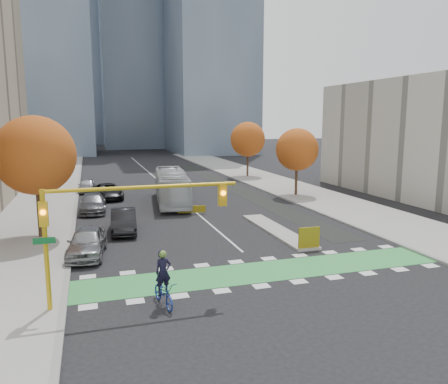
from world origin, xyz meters
TOP-DOWN VIEW (x-y plane):
  - ground at (0.00, 0.00)m, footprint 300.00×300.00m
  - sidewalk_west at (-13.50, 20.00)m, footprint 7.00×120.00m
  - sidewalk_east at (13.50, 20.00)m, footprint 7.00×120.00m
  - curb_west at (-10.00, 20.00)m, footprint 0.30×120.00m
  - curb_east at (10.00, 20.00)m, footprint 0.30×120.00m
  - bike_crossing at (0.00, 1.50)m, footprint 20.00×3.00m
  - centre_line at (0.00, 40.00)m, footprint 0.15×70.00m
  - bike_lane_paint at (7.50, 30.00)m, footprint 2.50×50.00m
  - median_island at (4.00, 9.00)m, footprint 1.60×10.00m
  - hazard_board at (4.00, 4.20)m, footprint 1.40×0.12m
  - tower_ne at (20.00, 85.00)m, footprint 18.00×24.00m
  - tower_far at (-4.00, 140.00)m, footprint 26.00×26.00m
  - tree_west at (-12.00, 12.00)m, footprint 5.20×5.20m
  - tree_east_near at (12.00, 22.00)m, footprint 4.40×4.40m
  - tree_east_far at (12.50, 38.00)m, footprint 4.80×4.80m
  - traffic_signal_west at (-7.93, -0.51)m, footprint 8.53×0.56m
  - cyclist at (-5.86, -1.21)m, footprint 1.12×2.24m
  - bus at (-1.20, 21.87)m, footprint 4.03×11.78m
  - parked_car_a at (-9.00, 7.06)m, footprint 2.62×5.22m
  - parked_car_b at (-6.50, 12.06)m, footprint 2.07×5.05m
  - parked_car_c at (-8.52, 19.89)m, footprint 2.38×5.45m
  - parked_car_d at (-6.97, 26.11)m, footprint 3.10×5.73m
  - parked_car_e at (-9.00, 31.11)m, footprint 2.07×4.46m

SIDE VIEW (x-z plane):
  - ground at x=0.00m, z-range 0.00..0.00m
  - centre_line at x=0.00m, z-range 0.00..0.01m
  - bike_lane_paint at x=7.50m, z-range 0.00..0.01m
  - bike_crossing at x=0.00m, z-range 0.00..0.01m
  - sidewalk_west at x=-13.50m, z-range 0.00..0.15m
  - sidewalk_east at x=13.50m, z-range 0.00..0.15m
  - curb_west at x=-10.00m, z-range -0.01..0.15m
  - curb_east at x=10.00m, z-range -0.01..0.15m
  - median_island at x=4.00m, z-range 0.00..0.16m
  - parked_car_e at x=-9.00m, z-range 0.00..1.48m
  - parked_car_d at x=-6.97m, z-range 0.00..1.53m
  - parked_car_c at x=-8.52m, z-range 0.00..1.56m
  - hazard_board at x=4.00m, z-range 0.15..1.45m
  - parked_car_b at x=-6.50m, z-range 0.00..1.63m
  - cyclist at x=-5.86m, z-range -0.41..2.06m
  - parked_car_a at x=-9.00m, z-range 0.00..1.71m
  - bus at x=-1.20m, z-range 0.00..3.22m
  - traffic_signal_west at x=-7.93m, z-range 1.43..6.63m
  - tree_east_near at x=12.00m, z-range 1.33..8.40m
  - tree_east_far at x=12.50m, z-range 1.42..9.07m
  - tree_west at x=-12.00m, z-range 1.50..9.73m
  - tower_ne at x=20.00m, z-range 0.00..60.00m
  - tower_far at x=-4.00m, z-range 0.00..80.00m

